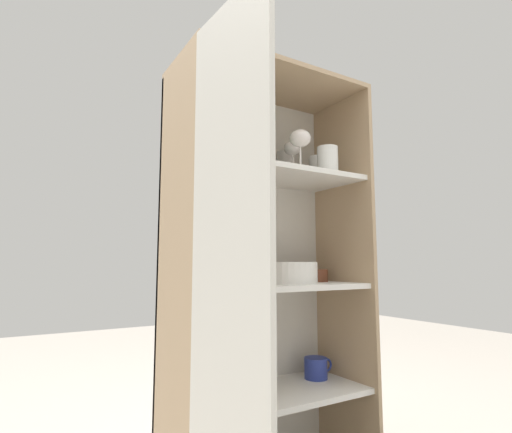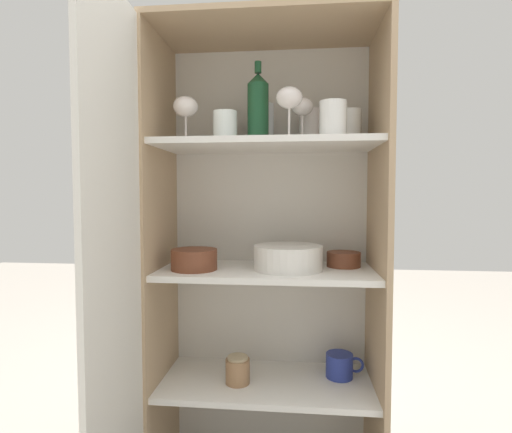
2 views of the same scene
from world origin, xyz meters
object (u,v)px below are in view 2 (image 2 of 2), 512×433
at_px(plate_stack_white, 288,257).
at_px(mixing_bowl_large, 194,258).
at_px(wine_bottle, 258,107).
at_px(storage_jar, 238,370).
at_px(coffee_mug_primary, 340,365).
at_px(serving_bowl_small, 344,258).

height_order(plate_stack_white, mixing_bowl_large, plate_stack_white).
relative_size(wine_bottle, storage_jar, 2.85).
bearing_deg(plate_stack_white, mixing_bowl_large, -173.88).
height_order(wine_bottle, storage_jar, wine_bottle).
distance_m(wine_bottle, plate_stack_white, 0.51).
bearing_deg(coffee_mug_primary, mixing_bowl_large, -169.52).
bearing_deg(wine_bottle, storage_jar, -163.07).
xyz_separation_m(plate_stack_white, mixing_bowl_large, (-0.31, -0.03, -0.00)).
relative_size(mixing_bowl_large, coffee_mug_primary, 1.17).
distance_m(wine_bottle, storage_jar, 0.88).
bearing_deg(wine_bottle, mixing_bowl_large, -171.17).
relative_size(plate_stack_white, mixing_bowl_large, 1.50).
bearing_deg(wine_bottle, coffee_mug_primary, 11.70).
xyz_separation_m(plate_stack_white, serving_bowl_small, (0.19, 0.07, -0.01)).
bearing_deg(plate_stack_white, storage_jar, -172.86).
distance_m(wine_bottle, coffee_mug_primary, 0.93).
height_order(mixing_bowl_large, serving_bowl_small, mixing_bowl_large).
distance_m(serving_bowl_small, coffee_mug_primary, 0.37).
height_order(mixing_bowl_large, coffee_mug_primary, mixing_bowl_large).
relative_size(wine_bottle, coffee_mug_primary, 1.99).
xyz_separation_m(plate_stack_white, storage_jar, (-0.17, -0.02, -0.38)).
relative_size(wine_bottle, serving_bowl_small, 2.22).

